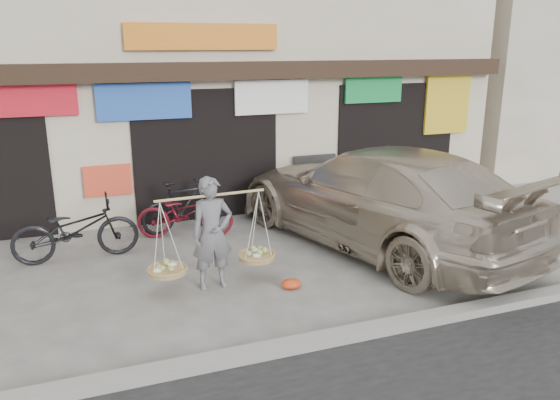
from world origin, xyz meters
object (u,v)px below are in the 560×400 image
object	(u,v)px
street_vendor	(212,237)
bike_0	(76,229)
bike_1	(184,206)
suv	(377,196)
bike_2	(185,213)

from	to	relation	value
street_vendor	bike_0	size ratio (longest dim) A/B	0.95
bike_1	suv	size ratio (longest dim) A/B	0.26
bike_2	bike_1	bearing A→B (deg)	7.93
bike_0	bike_1	xyz separation A→B (m)	(1.99, 0.83, -0.03)
bike_2	bike_0	bearing A→B (deg)	118.33
street_vendor	bike_2	bearing A→B (deg)	86.39
street_vendor	suv	distance (m)	3.37
street_vendor	bike_1	distance (m)	2.73
bike_1	suv	xyz separation A→B (m)	(3.19, -1.87, 0.39)
bike_0	bike_2	distance (m)	2.02
bike_2	street_vendor	bearing A→B (deg)	-166.48
bike_1	suv	bearing A→B (deg)	-131.53
bike_1	bike_2	size ratio (longest dim) A/B	0.95
bike_1	bike_2	world-z (taller)	bike_1
suv	bike_0	bearing A→B (deg)	-27.37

